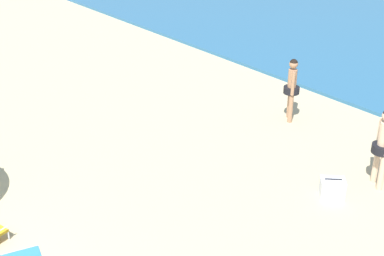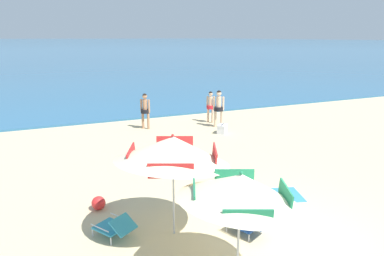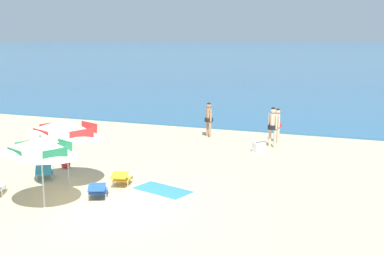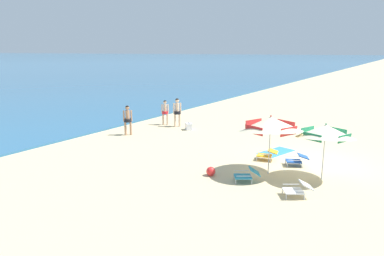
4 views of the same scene
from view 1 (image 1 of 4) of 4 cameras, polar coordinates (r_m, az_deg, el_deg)
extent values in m
cylinder|color=silver|center=(10.91, -18.07, -10.30)|extent=(0.03, 0.03, 0.18)
cylinder|color=beige|center=(12.22, 18.67, -4.17)|extent=(0.13, 0.13, 0.86)
cylinder|color=beige|center=(12.46, 18.12, -3.46)|extent=(0.13, 0.13, 0.86)
cylinder|color=black|center=(12.13, 18.70, -1.98)|extent=(0.43, 0.43, 0.18)
cylinder|color=beige|center=(12.00, 18.89, -0.78)|extent=(0.24, 0.24, 0.61)
cylinder|color=beige|center=(12.18, 18.49, -0.39)|extent=(0.09, 0.09, 0.65)
cylinder|color=tan|center=(14.62, 9.95, 2.05)|extent=(0.12, 0.12, 0.81)
cylinder|color=tan|center=(14.88, 9.85, 2.52)|extent=(0.12, 0.12, 0.81)
cylinder|color=black|center=(14.58, 10.03, 3.81)|extent=(0.41, 0.41, 0.17)
cylinder|color=tan|center=(14.48, 10.12, 4.79)|extent=(0.22, 0.22, 0.58)
cylinder|color=tan|center=(14.30, 10.19, 4.42)|extent=(0.09, 0.09, 0.61)
cylinder|color=tan|center=(14.67, 10.04, 5.03)|extent=(0.09, 0.09, 0.61)
sphere|color=tan|center=(14.33, 10.25, 6.39)|extent=(0.22, 0.22, 0.22)
sphere|color=black|center=(14.32, 10.26, 6.49)|extent=(0.20, 0.20, 0.20)
cube|color=white|center=(11.84, 13.99, -6.09)|extent=(0.58, 0.58, 0.32)
cube|color=white|center=(11.73, 14.10, -5.27)|extent=(0.60, 0.60, 0.08)
cylinder|color=black|center=(11.70, 14.13, -5.04)|extent=(0.26, 0.25, 0.02)
camera|label=2|loc=(13.28, -59.39, 3.78)|focal=31.70mm
camera|label=3|loc=(10.39, -115.92, -23.18)|focal=43.31mm
camera|label=4|loc=(22.48, -48.78, 13.43)|focal=32.42mm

